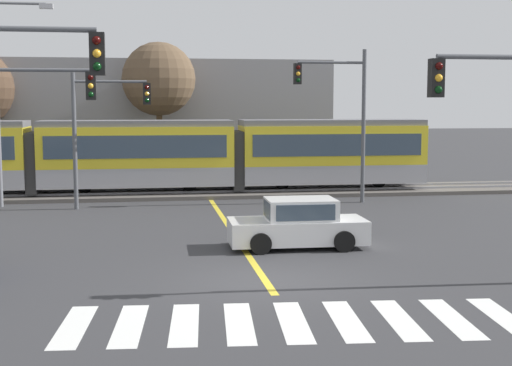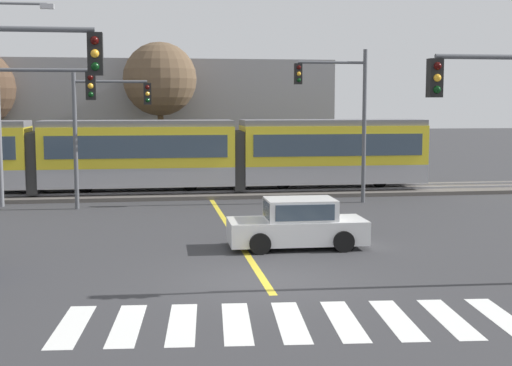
% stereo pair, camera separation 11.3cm
% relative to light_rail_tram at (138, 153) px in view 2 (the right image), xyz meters
% --- Properties ---
extents(ground_plane, '(200.00, 200.00, 0.00)m').
position_rel_light_rail_tram_xyz_m(ground_plane, '(3.33, -17.06, -2.05)').
color(ground_plane, '#333335').
extents(track_bed, '(120.00, 4.00, 0.18)m').
position_rel_light_rail_tram_xyz_m(track_bed, '(3.33, 0.01, -1.96)').
color(track_bed, '#56514C').
rests_on(track_bed, ground).
extents(rail_near, '(120.00, 0.08, 0.10)m').
position_rel_light_rail_tram_xyz_m(rail_near, '(3.33, -0.71, -1.82)').
color(rail_near, '#939399').
rests_on(rail_near, track_bed).
extents(rail_far, '(120.00, 0.08, 0.10)m').
position_rel_light_rail_tram_xyz_m(rail_far, '(3.33, 0.73, -1.82)').
color(rail_far, '#939399').
rests_on(rail_far, track_bed).
extents(light_rail_tram, '(28.00, 2.64, 3.43)m').
position_rel_light_rail_tram_xyz_m(light_rail_tram, '(0.00, 0.00, 0.00)').
color(light_rail_tram, '#9E9EA3').
rests_on(light_rail_tram, track_bed).
extents(crosswalk_stripe_0, '(0.79, 2.84, 0.01)m').
position_rel_light_rail_tram_xyz_m(crosswalk_stripe_0, '(-1.06, -20.04, -2.04)').
color(crosswalk_stripe_0, silver).
rests_on(crosswalk_stripe_0, ground).
extents(crosswalk_stripe_1, '(0.79, 2.84, 0.01)m').
position_rel_light_rail_tram_xyz_m(crosswalk_stripe_1, '(0.04, -20.14, -2.04)').
color(crosswalk_stripe_1, silver).
rests_on(crosswalk_stripe_1, ground).
extents(crosswalk_stripe_2, '(0.79, 2.84, 0.01)m').
position_rel_light_rail_tram_xyz_m(crosswalk_stripe_2, '(1.13, -20.23, -2.04)').
color(crosswalk_stripe_2, silver).
rests_on(crosswalk_stripe_2, ground).
extents(crosswalk_stripe_3, '(0.79, 2.84, 0.01)m').
position_rel_light_rail_tram_xyz_m(crosswalk_stripe_3, '(2.23, -20.32, -2.04)').
color(crosswalk_stripe_3, silver).
rests_on(crosswalk_stripe_3, ground).
extents(crosswalk_stripe_4, '(0.79, 2.84, 0.01)m').
position_rel_light_rail_tram_xyz_m(crosswalk_stripe_4, '(3.33, -20.41, -2.04)').
color(crosswalk_stripe_4, silver).
rests_on(crosswalk_stripe_4, ground).
extents(crosswalk_stripe_5, '(0.79, 2.84, 0.01)m').
position_rel_light_rail_tram_xyz_m(crosswalk_stripe_5, '(4.42, -20.50, -2.04)').
color(crosswalk_stripe_5, silver).
rests_on(crosswalk_stripe_5, ground).
extents(crosswalk_stripe_6, '(0.79, 2.84, 0.01)m').
position_rel_light_rail_tram_xyz_m(crosswalk_stripe_6, '(5.52, -20.59, -2.04)').
color(crosswalk_stripe_6, silver).
rests_on(crosswalk_stripe_6, ground).
extents(crosswalk_stripe_7, '(0.79, 2.84, 0.01)m').
position_rel_light_rail_tram_xyz_m(crosswalk_stripe_7, '(6.62, -20.69, -2.04)').
color(crosswalk_stripe_7, silver).
rests_on(crosswalk_stripe_7, ground).
extents(crosswalk_stripe_8, '(0.79, 2.84, 0.01)m').
position_rel_light_rail_tram_xyz_m(crosswalk_stripe_8, '(7.71, -20.78, -2.04)').
color(crosswalk_stripe_8, silver).
rests_on(crosswalk_stripe_8, ground).
extents(lane_centre_line, '(0.20, 16.42, 0.01)m').
position_rel_light_rail_tram_xyz_m(lane_centre_line, '(3.33, -10.20, -2.04)').
color(lane_centre_line, gold).
rests_on(lane_centre_line, ground).
extents(sedan_crossing, '(4.23, 1.97, 1.52)m').
position_rel_light_rail_tram_xyz_m(sedan_crossing, '(5.00, -13.09, -1.35)').
color(sedan_crossing, silver).
rests_on(sedan_crossing, ground).
extents(traffic_light_far_right, '(3.25, 0.38, 6.76)m').
position_rel_light_rail_tram_xyz_m(traffic_light_far_right, '(8.97, -3.73, 2.30)').
color(traffic_light_far_right, '#515459').
rests_on(traffic_light_far_right, ground).
extents(traffic_light_mid_left, '(4.25, 0.38, 5.85)m').
position_rel_light_rail_tram_xyz_m(traffic_light_mid_left, '(-3.83, -10.53, 1.89)').
color(traffic_light_mid_left, '#515459').
rests_on(traffic_light_mid_left, ground).
extents(traffic_light_far_left, '(3.25, 0.38, 5.67)m').
position_rel_light_rail_tram_xyz_m(traffic_light_far_left, '(-1.40, -3.87, 1.71)').
color(traffic_light_far_left, '#515459').
rests_on(traffic_light_far_left, ground).
extents(street_lamp_west, '(2.52, 0.28, 8.77)m').
position_rel_light_rail_tram_xyz_m(street_lamp_west, '(-5.52, -2.69, 2.96)').
color(street_lamp_west, slate).
rests_on(street_lamp_west, ground).
extents(bare_tree_west, '(3.92, 3.92, 7.66)m').
position_rel_light_rail_tram_xyz_m(bare_tree_west, '(1.16, 4.42, 3.62)').
color(bare_tree_west, brown).
rests_on(bare_tree_west, ground).
extents(building_backdrop_far, '(20.95, 6.00, 6.89)m').
position_rel_light_rail_tram_xyz_m(building_backdrop_far, '(0.71, 9.02, 1.40)').
color(building_backdrop_far, gray).
rests_on(building_backdrop_far, ground).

